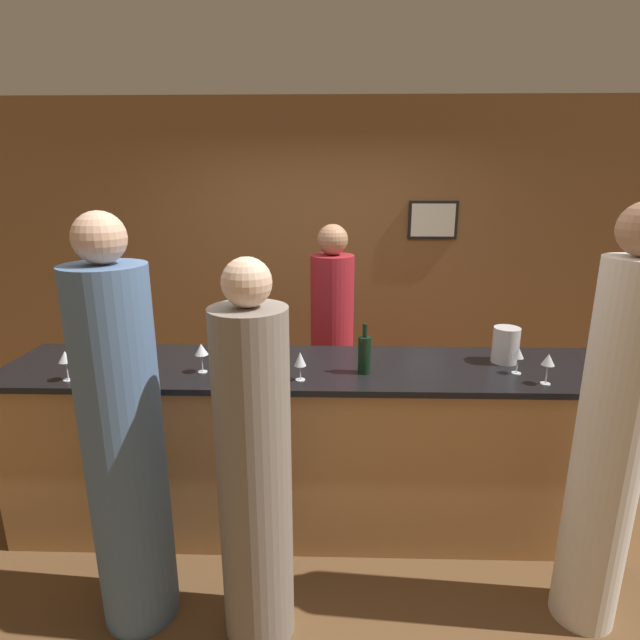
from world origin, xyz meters
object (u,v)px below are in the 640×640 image
(ice_bucket, at_px, (506,345))
(guest_0, at_px, (254,474))
(guest_2, at_px, (124,447))
(guest_1, at_px, (610,440))
(wine_bottle_0, at_px, (364,354))
(bartender, at_px, (332,355))

(ice_bucket, bearing_deg, guest_0, -146.74)
(guest_0, xyz_separation_m, guest_2, (-0.61, 0.08, 0.08))
(guest_0, xyz_separation_m, guest_1, (1.59, 0.12, 0.12))
(guest_0, bearing_deg, guest_1, 4.21)
(guest_0, height_order, wine_bottle_0, guest_0)
(guest_2, height_order, wine_bottle_0, guest_2)
(wine_bottle_0, relative_size, ice_bucket, 1.35)
(bartender, height_order, guest_1, guest_1)
(ice_bucket, bearing_deg, wine_bottle_0, -166.91)
(guest_2, relative_size, wine_bottle_0, 6.87)
(guest_0, relative_size, guest_2, 0.91)
(guest_0, distance_m, guest_2, 0.62)
(guest_1, height_order, guest_2, guest_1)
(guest_1, distance_m, wine_bottle_0, 1.24)
(wine_bottle_0, height_order, ice_bucket, wine_bottle_0)
(bartender, distance_m, ice_bucket, 1.26)
(guest_0, relative_size, guest_1, 0.89)
(wine_bottle_0, bearing_deg, ice_bucket, 13.09)
(guest_2, bearing_deg, wine_bottle_0, 28.88)
(guest_1, distance_m, guest_2, 2.20)
(guest_1, bearing_deg, wine_bottle_0, 151.56)
(guest_1, xyz_separation_m, ice_bucket, (-0.23, 0.78, 0.19))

